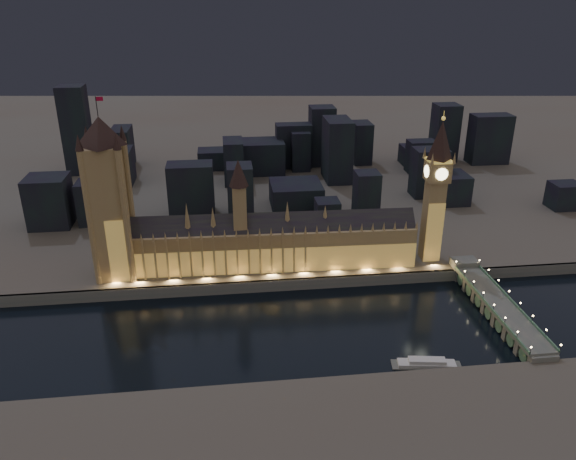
{
  "coord_description": "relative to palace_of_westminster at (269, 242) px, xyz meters",
  "views": [
    {
      "loc": [
        -35.66,
        -287.51,
        188.56
      ],
      "look_at": [
        5.0,
        55.0,
        38.0
      ],
      "focal_mm": 35.0,
      "sensor_mm": 36.0,
      "label": 1
    }
  ],
  "objects": [
    {
      "name": "elizabeth_tower",
      "position": [
        115.55,
        0.18,
        40.72
      ],
      "size": [
        18.0,
        18.0,
        106.07
      ],
      "color": "#93764B",
      "rests_on": "north_bank"
    },
    {
      "name": "westminster_bridge",
      "position": [
        135.47,
        -65.2,
        -20.38
      ],
      "size": [
        17.6,
        113.0,
        15.9
      ],
      "color": "#465751",
      "rests_on": "ground"
    },
    {
      "name": "victoria_tower",
      "position": [
        -102.45,
        0.18,
        41.12
      ],
      "size": [
        31.68,
        31.68,
        119.93
      ],
      "color": "#93764B",
      "rests_on": "north_bank"
    },
    {
      "name": "palace_of_westminster",
      "position": [
        0.0,
        0.0,
        0.0
      ],
      "size": [
        202.0,
        25.66,
        78.0
      ],
      "color": "#93764B",
      "rests_on": "north_bank"
    },
    {
      "name": "embankment_wall",
      "position": [
        7.55,
        -20.74,
        -22.37
      ],
      "size": [
        2000.0,
        2.5,
        8.0
      ],
      "primitive_type": "cube",
      "color": "#465751",
      "rests_on": "ground"
    },
    {
      "name": "city_backdrop",
      "position": [
        38.52,
        184.91,
        4.56
      ],
      "size": [
        472.06,
        215.63,
        89.64
      ],
      "color": "black",
      "rests_on": "north_bank"
    },
    {
      "name": "ground_plane",
      "position": [
        7.55,
        -61.74,
        -26.37
      ],
      "size": [
        2000.0,
        2000.0,
        0.0
      ],
      "primitive_type": "plane",
      "color": "black",
      "rests_on": "ground"
    },
    {
      "name": "river_boat",
      "position": [
        75.47,
        -111.55,
        -24.81
      ],
      "size": [
        38.31,
        14.52,
        4.5
      ],
      "color": "#465751",
      "rests_on": "ground"
    },
    {
      "name": "north_bank",
      "position": [
        7.55,
        458.26,
        -22.37
      ],
      "size": [
        2000.0,
        960.0,
        8.0
      ],
      "primitive_type": "cube",
      "color": "brown",
      "rests_on": "ground"
    }
  ]
}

